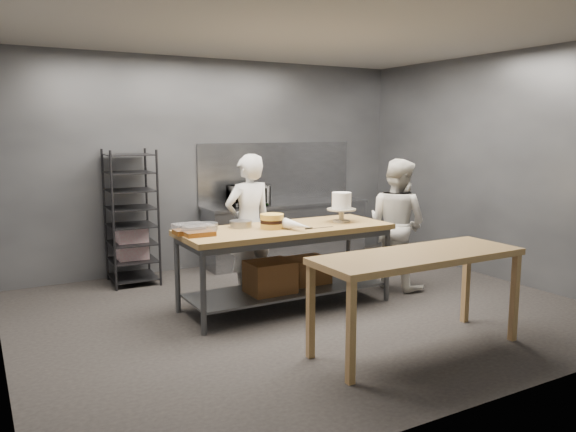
# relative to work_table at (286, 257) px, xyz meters

# --- Properties ---
(ground) EXTENTS (6.00, 6.00, 0.00)m
(ground) POSITION_rel_work_table_xyz_m (0.10, -0.23, -0.57)
(ground) COLOR black
(ground) RESTS_ON ground
(back_wall) EXTENTS (6.00, 0.04, 3.00)m
(back_wall) POSITION_rel_work_table_xyz_m (0.10, 2.27, 0.93)
(back_wall) COLOR #4C4F54
(back_wall) RESTS_ON ground
(work_table) EXTENTS (2.40, 0.90, 0.92)m
(work_table) POSITION_rel_work_table_xyz_m (0.00, 0.00, 0.00)
(work_table) COLOR olive
(work_table) RESTS_ON ground
(near_counter) EXTENTS (2.00, 0.70, 0.90)m
(near_counter) POSITION_rel_work_table_xyz_m (0.42, -1.68, 0.24)
(near_counter) COLOR olive
(near_counter) RESTS_ON ground
(back_counter) EXTENTS (2.60, 0.60, 0.90)m
(back_counter) POSITION_rel_work_table_xyz_m (1.10, 1.95, -0.12)
(back_counter) COLOR slate
(back_counter) RESTS_ON ground
(splashback_panel) EXTENTS (2.60, 0.02, 0.90)m
(splashback_panel) POSITION_rel_work_table_xyz_m (1.10, 2.25, 0.78)
(splashback_panel) COLOR slate
(splashback_panel) RESTS_ON back_counter
(speed_rack) EXTENTS (0.62, 0.67, 1.75)m
(speed_rack) POSITION_rel_work_table_xyz_m (-1.26, 1.87, 0.28)
(speed_rack) COLOR black
(speed_rack) RESTS_ON ground
(chef_behind) EXTENTS (0.67, 0.48, 1.71)m
(chef_behind) POSITION_rel_work_table_xyz_m (-0.15, 0.66, 0.28)
(chef_behind) COLOR silver
(chef_behind) RESTS_ON ground
(chef_right) EXTENTS (0.82, 0.94, 1.64)m
(chef_right) POSITION_rel_work_table_xyz_m (1.62, 0.02, 0.25)
(chef_right) COLOR silver
(chef_right) RESTS_ON ground
(microwave) EXTENTS (0.54, 0.37, 0.30)m
(microwave) POSITION_rel_work_table_xyz_m (0.46, 1.95, 0.48)
(microwave) COLOR black
(microwave) RESTS_ON back_counter
(frosted_cake_stand) EXTENTS (0.34, 0.34, 0.35)m
(frosted_cake_stand) POSITION_rel_work_table_xyz_m (0.74, -0.02, 0.56)
(frosted_cake_stand) COLOR #B1A68D
(frosted_cake_stand) RESTS_ON work_table
(layer_cake) EXTENTS (0.26, 0.26, 0.16)m
(layer_cake) POSITION_rel_work_table_xyz_m (-0.18, -0.01, 0.43)
(layer_cake) COLOR #FAC44F
(layer_cake) RESTS_ON work_table
(cake_pans) EXTENTS (0.82, 0.29, 0.07)m
(cake_pans) POSITION_rel_work_table_xyz_m (-0.84, 0.24, 0.39)
(cake_pans) COLOR gray
(cake_pans) RESTS_ON work_table
(piping_bag) EXTENTS (0.22, 0.40, 0.12)m
(piping_bag) POSITION_rel_work_table_xyz_m (-0.02, -0.28, 0.41)
(piping_bag) COLOR white
(piping_bag) RESTS_ON work_table
(offset_spatula) EXTENTS (0.37, 0.02, 0.02)m
(offset_spatula) POSITION_rel_work_table_xyz_m (0.23, -0.25, 0.35)
(offset_spatula) COLOR slate
(offset_spatula) RESTS_ON work_table
(pastry_clamshells) EXTENTS (0.37, 0.37, 0.11)m
(pastry_clamshells) POSITION_rel_work_table_xyz_m (-1.07, 0.04, 0.40)
(pastry_clamshells) COLOR brown
(pastry_clamshells) RESTS_ON work_table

